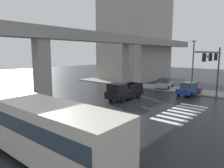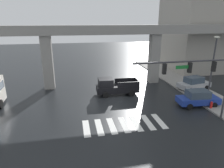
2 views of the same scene
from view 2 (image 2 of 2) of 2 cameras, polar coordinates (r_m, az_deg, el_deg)
ground_plane at (r=22.51m, az=0.08°, el=-4.99°), size 120.00×120.00×0.00m
crosswalk_stripes at (r=17.87m, az=3.48°, el=-11.50°), size 7.15×2.80×0.01m
elevated_overpass at (r=26.84m, az=-2.55°, el=13.92°), size 59.17×1.83×8.11m
sidewalk_east at (r=28.37m, az=21.88°, el=-1.23°), size 4.00×36.00×0.15m
pickup_truck at (r=24.22m, az=0.85°, el=-0.79°), size 5.14×2.17×2.08m
sedan_silver at (r=28.13m, az=22.40°, el=0.21°), size 4.56×2.57×1.72m
sedan_blue at (r=23.02m, az=23.38°, el=-3.73°), size 4.40×2.17×1.72m
traffic_signal_mast at (r=18.08m, az=24.23°, el=2.82°), size 8.69×0.32×6.20m
street_lamp_near_corner at (r=22.88m, az=26.92°, el=5.38°), size 0.44×0.70×7.24m
fire_hydrant at (r=22.84m, az=26.55°, el=-5.49°), size 0.24×0.24×0.85m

